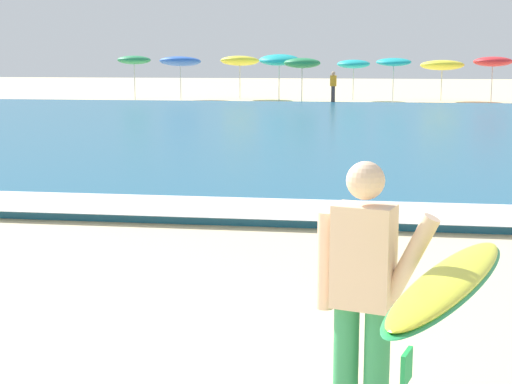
{
  "coord_description": "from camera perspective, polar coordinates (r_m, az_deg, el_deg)",
  "views": [
    {
      "loc": [
        1.98,
        -4.29,
        2.31
      ],
      "look_at": [
        0.94,
        2.6,
        1.1
      ],
      "focal_mm": 54.89,
      "sensor_mm": 36.0,
      "label": 1
    }
  ],
  "objects": [
    {
      "name": "surf_foam",
      "position": [
        11.39,
        -1.61,
        -1.12
      ],
      "size": [
        120.0,
        1.57,
        0.01
      ],
      "primitive_type": "cube",
      "color": "white",
      "rests_on": "sea"
    },
    {
      "name": "beachgoer_near_row_left",
      "position": [
        39.89,
        5.65,
        7.69
      ],
      "size": [
        0.32,
        0.2,
        1.58
      ],
      "color": "#383842",
      "rests_on": "ground"
    },
    {
      "name": "sea",
      "position": [
        24.58,
        3.91,
        4.59
      ],
      "size": [
        120.0,
        28.0,
        0.14
      ],
      "primitive_type": "cube",
      "color": "#1E6084",
      "rests_on": "ground"
    },
    {
      "name": "beach_umbrella_2",
      "position": [
        43.44,
        -1.19,
        9.54
      ],
      "size": [
        2.12,
        2.16,
        2.43
      ],
      "color": "beige",
      "rests_on": "ground"
    },
    {
      "name": "beach_umbrella_3",
      "position": [
        41.66,
        1.7,
        9.6
      ],
      "size": [
        2.11,
        2.14,
        2.51
      ],
      "color": "beige",
      "rests_on": "ground"
    },
    {
      "name": "beach_umbrella_8",
      "position": [
        42.43,
        16.88,
        9.08
      ],
      "size": [
        1.97,
        1.99,
        2.35
      ],
      "color": "beige",
      "rests_on": "ground"
    },
    {
      "name": "beach_umbrella_6",
      "position": [
        40.17,
        10.01,
        9.3
      ],
      "size": [
        1.75,
        1.77,
        2.28
      ],
      "color": "beige",
      "rests_on": "ground"
    },
    {
      "name": "surfer_with_board",
      "position": [
        4.5,
        11.15,
        -6.72
      ],
      "size": [
        1.32,
        2.84,
        1.73
      ],
      "color": "#338E56",
      "rests_on": "ground"
    },
    {
      "name": "beach_umbrella_4",
      "position": [
        40.43,
        3.38,
        9.36
      ],
      "size": [
        1.88,
        1.9,
        2.28
      ],
      "color": "beige",
      "rests_on": "ground"
    },
    {
      "name": "beach_umbrella_7",
      "position": [
        42.54,
        13.41,
        8.98
      ],
      "size": [
        2.27,
        2.3,
        2.2
      ],
      "color": "beige",
      "rests_on": "ground"
    },
    {
      "name": "beach_umbrella_5",
      "position": [
        42.41,
        7.12,
        9.24
      ],
      "size": [
        1.74,
        1.76,
        2.17
      ],
      "color": "beige",
      "rests_on": "ground"
    },
    {
      "name": "beach_umbrella_0",
      "position": [
        43.09,
        -8.88,
        9.48
      ],
      "size": [
        1.78,
        1.8,
        2.39
      ],
      "color": "beige",
      "rests_on": "ground"
    },
    {
      "name": "beach_umbrella_1",
      "position": [
        43.14,
        -5.54,
        9.46
      ],
      "size": [
        2.26,
        2.29,
        2.4
      ],
      "color": "beige",
      "rests_on": "ground"
    }
  ]
}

